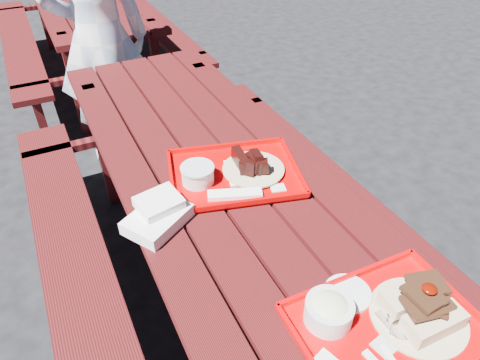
{
  "coord_description": "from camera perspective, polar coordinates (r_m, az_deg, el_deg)",
  "views": [
    {
      "loc": [
        -0.51,
        -1.16,
        1.7
      ],
      "look_at": [
        0.0,
        -0.15,
        0.82
      ],
      "focal_mm": 32.0,
      "sensor_mm": 36.0,
      "label": 1
    }
  ],
  "objects": [
    {
      "name": "person",
      "position": [
        2.78,
        -18.2,
        17.35
      ],
      "size": [
        0.63,
        0.45,
        1.61
      ],
      "primitive_type": "imported",
      "rotation": [
        0.0,
        0.0,
        3.02
      ],
      "color": "silver",
      "rests_on": "ground"
    },
    {
      "name": "picnic_table_far",
      "position": [
        4.15,
        -19.8,
        19.92
      ],
      "size": [
        1.41,
        2.4,
        0.75
      ],
      "color": "#480D0D",
      "rests_on": "ground"
    },
    {
      "name": "white_cloth",
      "position": [
        1.38,
        -10.86,
        -4.53
      ],
      "size": [
        0.24,
        0.22,
        0.08
      ],
      "color": "white",
      "rests_on": "picnic_table_near"
    },
    {
      "name": "near_tray",
      "position": [
        1.16,
        18.8,
        -17.01
      ],
      "size": [
        0.47,
        0.39,
        0.14
      ],
      "color": "#CF0003",
      "rests_on": "picnic_table_near"
    },
    {
      "name": "picnic_table_near",
      "position": [
        1.7,
        -2.27,
        -4.14
      ],
      "size": [
        1.41,
        2.4,
        0.75
      ],
      "color": "#480D0D",
      "rests_on": "ground"
    },
    {
      "name": "far_tray",
      "position": [
        1.54,
        -1.02,
        0.97
      ],
      "size": [
        0.54,
        0.47,
        0.08
      ],
      "color": "#BF0001",
      "rests_on": "picnic_table_near"
    },
    {
      "name": "ground",
      "position": [
        2.12,
        -1.89,
        -15.48
      ],
      "size": [
        60.0,
        60.0,
        0.0
      ],
      "primitive_type": "plane",
      "color": "black",
      "rests_on": "ground"
    }
  ]
}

